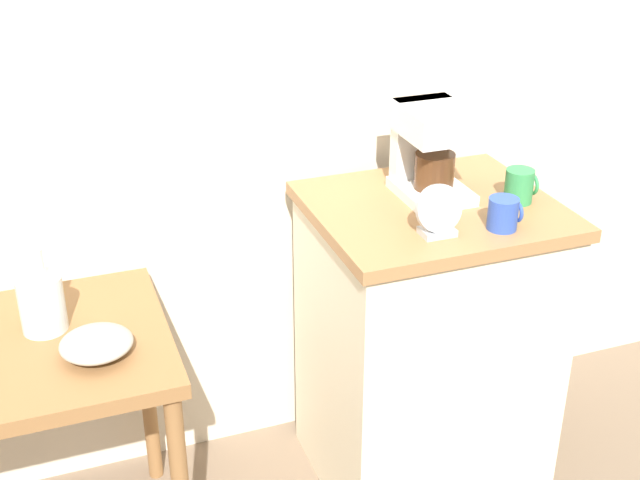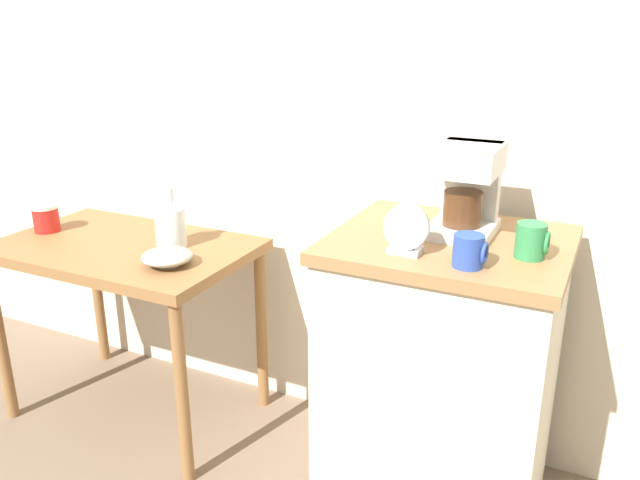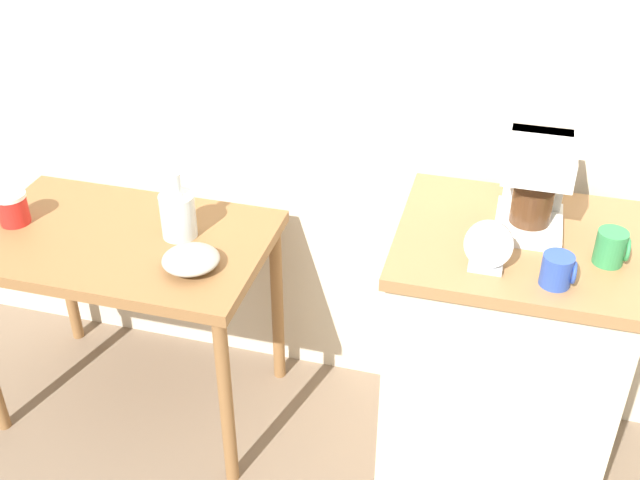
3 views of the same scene
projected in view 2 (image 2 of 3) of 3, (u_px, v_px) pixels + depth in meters
ground_plane at (289, 450)px, 2.38m from camera, size 8.00×8.00×0.00m
back_wall at (359, 55)px, 2.20m from camera, size 4.40×0.10×2.80m
wooden_table at (126, 266)px, 2.42m from camera, size 0.95×0.59×0.72m
kitchen_counter at (441, 380)px, 1.97m from camera, size 0.66×0.58×0.93m
bowl_stoneware at (167, 257)px, 2.17m from camera, size 0.17×0.17×0.06m
glass_carafe_vase at (171, 226)px, 2.34m from camera, size 0.11×0.11×0.22m
canister_enamel at (46, 218)px, 2.52m from camera, size 0.10×0.10×0.11m
coffee_maker at (467, 185)px, 1.83m from camera, size 0.18×0.22×0.26m
mug_tall_green at (532, 241)px, 1.66m from camera, size 0.08×0.08×0.09m
mug_blue at (469, 251)px, 1.60m from camera, size 0.08×0.08×0.08m
table_clock at (406, 232)px, 1.69m from camera, size 0.12×0.06×0.13m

